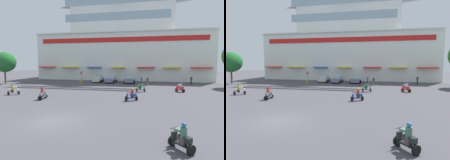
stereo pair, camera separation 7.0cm
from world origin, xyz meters
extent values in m
plane|color=#47454B|center=(0.00, 13.00, 0.00)|extent=(128.00, 128.00, 0.00)
cube|color=white|center=(0.00, 35.73, 5.69)|extent=(42.28, 11.46, 11.38)
cube|color=white|center=(0.00, 36.30, 15.43)|extent=(24.98, 10.32, 8.11)
cube|color=red|center=(0.00, 29.94, 9.63)|extent=(38.90, 0.12, 1.09)
cube|color=white|center=(0.00, 29.90, 11.50)|extent=(42.28, 0.70, 0.24)
cube|color=red|center=(-18.17, 29.45, 3.20)|extent=(4.14, 1.10, 0.20)
cube|color=gold|center=(-12.09, 29.45, 3.20)|extent=(4.44, 1.10, 0.20)
cube|color=#29529E|center=(-5.79, 29.45, 3.20)|extent=(3.44, 1.10, 0.20)
cube|color=gold|center=(-0.01, 29.45, 3.20)|extent=(3.48, 1.10, 0.20)
cube|color=red|center=(6.33, 29.45, 3.20)|extent=(3.97, 1.10, 0.20)
cube|color=gold|center=(11.94, 29.45, 3.20)|extent=(3.84, 1.10, 0.20)
cube|color=red|center=(17.96, 29.45, 3.20)|extent=(4.28, 1.10, 0.20)
cube|color=#99B7C6|center=(0.00, 25.37, 13.81)|extent=(21.99, 0.08, 1.62)
cube|color=#99B7C6|center=(0.00, 25.37, 17.06)|extent=(21.99, 0.08, 1.62)
cylinder|color=brown|center=(-21.88, 19.74, 1.43)|extent=(0.30, 0.30, 2.87)
ellipsoid|color=#1E5E2A|center=(-21.88, 19.74, 4.43)|extent=(4.46, 4.32, 4.07)
cube|color=beige|center=(-4.03, 26.35, 0.59)|extent=(1.76, 4.50, 0.63)
cube|color=#A1BAD1|center=(-4.03, 26.35, 1.16)|extent=(1.47, 2.26, 0.52)
cylinder|color=black|center=(-4.89, 27.71, 0.30)|extent=(0.60, 0.18, 0.60)
cylinder|color=black|center=(-3.25, 27.75, 0.30)|extent=(0.60, 0.18, 0.60)
cylinder|color=black|center=(-4.82, 24.95, 0.30)|extent=(0.60, 0.18, 0.60)
cylinder|color=black|center=(-3.17, 24.99, 0.30)|extent=(0.60, 0.18, 0.60)
cube|color=slate|center=(-1.05, 25.77, 0.63)|extent=(1.86, 4.22, 0.71)
cube|color=#9CC0CD|center=(-1.05, 25.77, 1.24)|extent=(1.56, 2.13, 0.52)
cylinder|color=black|center=(-1.90, 27.09, 0.30)|extent=(0.60, 0.18, 0.60)
cylinder|color=black|center=(-0.14, 27.05, 0.30)|extent=(0.60, 0.18, 0.60)
cylinder|color=black|center=(-1.96, 24.50, 0.30)|extent=(0.60, 0.18, 0.60)
cylinder|color=black|center=(-0.21, 24.46, 0.30)|extent=(0.60, 0.18, 0.60)
cube|color=slate|center=(2.94, 25.90, 0.65)|extent=(2.04, 4.20, 0.76)
cube|color=#A1C4C6|center=(2.94, 25.90, 1.29)|extent=(1.68, 2.13, 0.52)
cylinder|color=black|center=(1.96, 27.12, 0.30)|extent=(0.61, 0.20, 0.60)
cylinder|color=black|center=(3.78, 27.22, 0.30)|extent=(0.61, 0.20, 0.60)
cylinder|color=black|center=(2.09, 24.58, 0.30)|extent=(0.61, 0.20, 0.60)
cylinder|color=black|center=(3.92, 24.68, 0.30)|extent=(0.61, 0.20, 0.60)
cylinder|color=black|center=(6.43, 14.95, 0.26)|extent=(0.18, 0.53, 0.52)
cylinder|color=black|center=(5.26, 15.03, 0.26)|extent=(0.18, 0.53, 0.52)
cube|color=#318454|center=(5.84, 14.99, 0.32)|extent=(1.04, 0.35, 0.10)
cube|color=#318454|center=(5.63, 15.01, 0.73)|extent=(0.67, 0.34, 0.28)
cube|color=#318454|center=(6.31, 14.96, 0.52)|extent=(0.16, 0.33, 0.71)
cylinder|color=black|center=(6.33, 14.96, 1.07)|extent=(0.07, 0.52, 0.04)
cube|color=#261C46|center=(5.73, 15.00, 0.61)|extent=(0.30, 0.34, 0.36)
cylinder|color=#427054|center=(5.73, 15.00, 1.06)|extent=(0.34, 0.34, 0.53)
sphere|color=black|center=(5.73, 15.00, 1.43)|extent=(0.25, 0.25, 0.25)
cube|color=#427054|center=(5.98, 14.98, 1.08)|extent=(0.46, 0.37, 0.10)
cylinder|color=black|center=(8.24, -2.31, 0.26)|extent=(0.49, 0.44, 0.52)
cylinder|color=black|center=(8.99, -3.22, 0.26)|extent=(0.49, 0.44, 0.52)
cube|color=black|center=(8.61, -2.76, 0.32)|extent=(0.88, 0.97, 0.10)
cube|color=black|center=(8.75, -2.93, 0.67)|extent=(0.65, 0.70, 0.28)
cube|color=black|center=(8.31, -2.40, 0.47)|extent=(0.34, 0.31, 0.65)
cylinder|color=black|center=(8.30, -2.39, 1.01)|extent=(0.42, 0.36, 0.04)
cube|color=#4C3D47|center=(8.69, -2.85, 0.55)|extent=(0.43, 0.42, 0.36)
cylinder|color=#426C58|center=(8.69, -2.85, 0.98)|extent=(0.45, 0.45, 0.51)
sphere|color=#29669B|center=(8.69, -2.85, 1.35)|extent=(0.25, 0.25, 0.25)
cube|color=#426C58|center=(8.52, -2.66, 1.01)|extent=(0.54, 0.56, 0.10)
cylinder|color=black|center=(-10.39, 9.31, 0.26)|extent=(0.34, 0.53, 0.52)
cylinder|color=black|center=(-11.58, 8.80, 0.26)|extent=(0.34, 0.53, 0.52)
cube|color=silver|center=(-10.98, 9.06, 0.32)|extent=(1.15, 0.71, 0.10)
cube|color=silver|center=(-11.20, 8.96, 0.64)|extent=(0.78, 0.56, 0.28)
cube|color=silver|center=(-10.51, 9.26, 0.46)|extent=(0.26, 0.35, 0.63)
cylinder|color=black|center=(-10.49, 9.27, 0.98)|extent=(0.24, 0.49, 0.04)
cube|color=black|center=(-11.10, 9.01, 0.52)|extent=(0.38, 0.41, 0.36)
cylinder|color=gold|center=(-11.10, 9.01, 0.99)|extent=(0.42, 0.42, 0.56)
sphere|color=#215FA7|center=(-11.10, 9.01, 1.38)|extent=(0.25, 0.25, 0.25)
cube|color=gold|center=(-10.84, 9.12, 1.01)|extent=(0.54, 0.49, 0.10)
cylinder|color=black|center=(11.15, 16.50, 0.26)|extent=(0.50, 0.43, 0.52)
cylinder|color=black|center=(11.95, 15.46, 0.26)|extent=(0.50, 0.43, 0.52)
cube|color=red|center=(11.55, 15.98, 0.32)|extent=(0.92, 1.08, 0.10)
cube|color=red|center=(11.69, 15.79, 0.69)|extent=(0.68, 0.76, 0.28)
cube|color=red|center=(11.23, 16.40, 0.48)|extent=(0.34, 0.31, 0.67)
cylinder|color=black|center=(11.21, 16.42, 1.03)|extent=(0.43, 0.35, 0.04)
cube|color=#7F6163|center=(11.63, 15.88, 0.57)|extent=(0.42, 0.42, 0.36)
cylinder|color=silver|center=(11.63, 15.88, 1.00)|extent=(0.45, 0.45, 0.51)
sphere|color=#2C5D9D|center=(11.63, 15.88, 1.36)|extent=(0.25, 0.25, 0.25)
cube|color=silver|center=(11.45, 16.11, 1.02)|extent=(0.54, 0.56, 0.10)
cylinder|color=black|center=(4.48, 8.13, 0.26)|extent=(0.37, 0.53, 0.52)
cylinder|color=black|center=(5.61, 8.72, 0.26)|extent=(0.37, 0.53, 0.52)
cube|color=#2648A0|center=(5.05, 8.43, 0.32)|extent=(1.12, 0.76, 0.10)
cube|color=#2648A0|center=(5.25, 8.53, 0.68)|extent=(0.77, 0.59, 0.28)
cube|color=#2648A0|center=(4.60, 8.19, 0.48)|extent=(0.27, 0.35, 0.67)
cylinder|color=black|center=(4.57, 8.18, 1.02)|extent=(0.27, 0.48, 0.04)
cube|color=#282543|center=(5.16, 8.49, 0.56)|extent=(0.40, 0.41, 0.36)
cylinder|color=#A03A2A|center=(5.16, 8.49, 0.99)|extent=(0.43, 0.43, 0.51)
sphere|color=gold|center=(5.16, 8.49, 1.36)|extent=(0.25, 0.25, 0.25)
cube|color=#A03A2A|center=(4.91, 8.36, 1.02)|extent=(0.55, 0.50, 0.10)
cylinder|color=black|center=(-5.45, 7.78, 0.26)|extent=(0.53, 0.20, 0.52)
cylinder|color=black|center=(-5.29, 6.46, 0.26)|extent=(0.53, 0.20, 0.52)
cube|color=slate|center=(-5.37, 7.12, 0.32)|extent=(0.42, 1.20, 0.10)
cube|color=slate|center=(-5.34, 6.88, 0.66)|extent=(0.39, 0.78, 0.28)
cube|color=slate|center=(-5.43, 7.65, 0.47)|extent=(0.33, 0.18, 0.65)
cylinder|color=black|center=(-5.44, 7.68, 1.00)|extent=(0.52, 0.10, 0.04)
cube|color=black|center=(-5.36, 6.99, 0.54)|extent=(0.35, 0.32, 0.36)
cylinder|color=#97383D|center=(-5.36, 6.99, 1.01)|extent=(0.36, 0.36, 0.57)
sphere|color=red|center=(-5.36, 6.99, 1.40)|extent=(0.25, 0.25, 0.25)
cube|color=#97383D|center=(-5.39, 7.28, 1.04)|extent=(0.39, 0.48, 0.10)
cylinder|color=#1D272F|center=(15.26, 26.09, 0.45)|extent=(0.32, 0.32, 0.91)
cylinder|color=#383932|center=(15.26, 26.09, 1.18)|extent=(0.51, 0.51, 0.56)
sphere|color=tan|center=(15.26, 26.09, 1.57)|extent=(0.21, 0.21, 0.21)
cylinder|color=gray|center=(6.76, 21.99, 0.44)|extent=(0.26, 0.26, 0.88)
cylinder|color=#313135|center=(6.76, 21.99, 1.20)|extent=(0.43, 0.43, 0.63)
sphere|color=tan|center=(6.76, 21.99, 1.63)|extent=(0.24, 0.24, 0.24)
cylinder|color=#212547|center=(5.58, 23.19, 0.46)|extent=(0.24, 0.24, 0.92)
cylinder|color=#42588E|center=(5.58, 23.19, 1.21)|extent=(0.39, 0.39, 0.58)
sphere|color=tan|center=(5.58, 23.19, 1.61)|extent=(0.21, 0.21, 0.21)
cube|color=olive|center=(-6.63, 23.07, 0.38)|extent=(0.71, 0.97, 0.75)
cylinder|color=#4C4C4C|center=(-6.63, 23.07, 1.35)|extent=(0.04, 0.04, 1.20)
sphere|color=#38A7E3|center=(-6.47, 23.08, 2.34)|extent=(0.33, 0.33, 0.33)
sphere|color=yellow|center=(-6.47, 23.26, 2.24)|extent=(0.31, 0.31, 0.31)
sphere|color=#EB3597|center=(-6.66, 23.26, 2.30)|extent=(0.33, 0.33, 0.33)
sphere|color=#EE298E|center=(-6.75, 23.15, 2.11)|extent=(0.29, 0.29, 0.29)
sphere|color=orange|center=(-6.88, 22.98, 2.06)|extent=(0.29, 0.29, 0.29)
sphere|color=#44C35B|center=(-6.64, 22.92, 2.38)|extent=(0.33, 0.33, 0.33)
sphere|color=#E82F93|center=(-6.46, 22.84, 2.25)|extent=(0.38, 0.38, 0.38)
camera|label=1|loc=(6.94, -11.93, 4.40)|focal=28.90mm
camera|label=2|loc=(7.01, -11.92, 4.40)|focal=28.90mm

